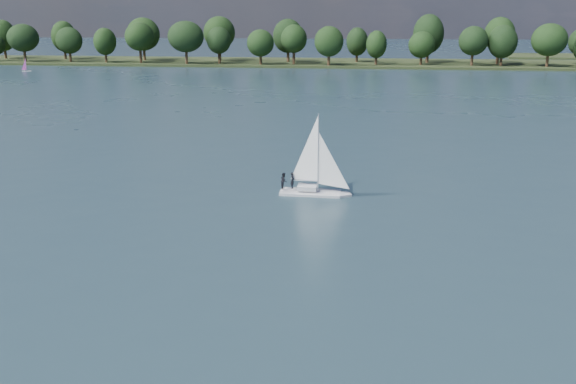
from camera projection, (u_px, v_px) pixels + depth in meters
name	position (u px, v px, depth m)	size (l,w,h in m)	color
ground	(378.00, 113.00, 110.32)	(700.00, 700.00, 0.00)	#233342
far_shore	(376.00, 64.00, 217.35)	(660.00, 40.00, 1.50)	black
sailboat	(311.00, 172.00, 59.33)	(6.14, 1.89, 8.02)	silver
dinghy_pink	(26.00, 68.00, 190.08)	(2.75, 1.96, 4.09)	silver
treeline	(342.00, 40.00, 213.54)	(562.69, 73.85, 18.83)	black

